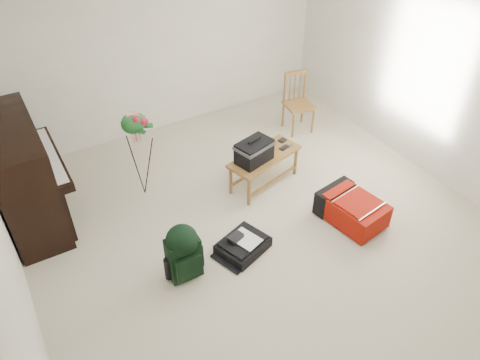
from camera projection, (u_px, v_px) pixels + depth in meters
floor at (264, 233)px, 5.37m from camera, size 5.00×5.50×0.01m
ceiling at (274, 15)px, 3.82m from camera, size 5.00×5.50×0.01m
wall_back at (160, 47)px, 6.46m from camera, size 5.00×0.04×2.50m
wall_right at (444, 83)px, 5.59m from camera, size 0.04×5.50×2.50m
piano at (24, 177)px, 5.22m from camera, size 0.71×1.50×1.25m
bench at (256, 152)px, 5.72m from camera, size 1.05×0.63×0.75m
dining_chair at (298, 103)px, 6.87m from camera, size 0.43×0.43×0.89m
red_suitcase at (349, 207)px, 5.47m from camera, size 0.61×0.82×0.32m
black_duffel at (243, 245)px, 5.12m from camera, size 0.63×0.56×0.22m
green_backpack at (183, 250)px, 4.67m from camera, size 0.34×0.32×0.66m
flower_stand at (139, 155)px, 5.58m from camera, size 0.43×0.43×1.20m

